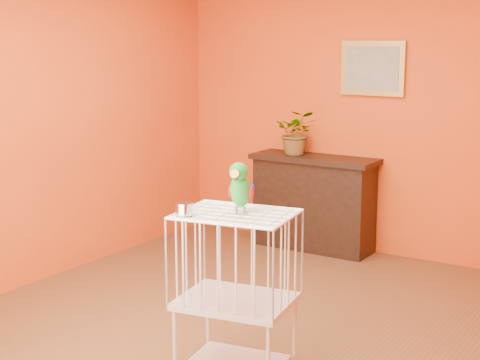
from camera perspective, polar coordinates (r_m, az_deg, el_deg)
The scene contains 8 objects.
ground at distance 5.36m, azimuth 0.24°, elevation -11.22°, with size 4.50×4.50×0.00m, color brown.
room_shell at distance 4.98m, azimuth 0.26°, elevation 5.90°, with size 4.50×4.50×4.50m.
console_cabinet at distance 7.15m, azimuth 5.71°, elevation -1.76°, with size 1.23×0.44×0.91m.
potted_plant at distance 7.13m, azimuth 4.39°, elevation 3.32°, with size 0.39×0.43×0.34m, color #26722D.
framed_picture at distance 6.94m, azimuth 10.24°, elevation 8.53°, with size 0.62×0.04×0.50m.
birdcage at distance 4.43m, azimuth -0.32°, elevation -8.76°, with size 0.73×0.61×1.02m.
feed_cup at distance 4.24m, azimuth -4.36°, elevation -2.24°, with size 0.10×0.10×0.07m, color silver.
parrot at distance 4.26m, azimuth 0.03°, elevation -0.54°, with size 0.16×0.28×0.31m.
Camera 1 is at (2.66, -4.19, 2.02)m, focal length 55.00 mm.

